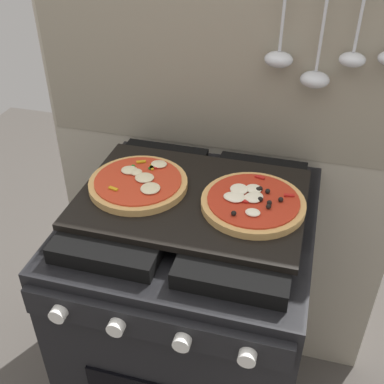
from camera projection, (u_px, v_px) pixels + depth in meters
The scene contains 5 objects.
kitchen_backsplash at pixel (221, 169), 1.48m from camera, with size 1.10×0.09×1.55m.
stove at pixel (192, 323), 1.42m from camera, with size 0.60×0.64×0.90m.
baking_tray at pixel (192, 198), 1.15m from camera, with size 0.54×0.38×0.02m, color black.
pizza_left at pixel (138, 184), 1.17m from camera, with size 0.24×0.24×0.03m.
pizza_right at pixel (252, 202), 1.11m from camera, with size 0.24×0.24×0.03m.
Camera 1 is at (0.25, -0.90, 1.58)m, focal length 44.66 mm.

